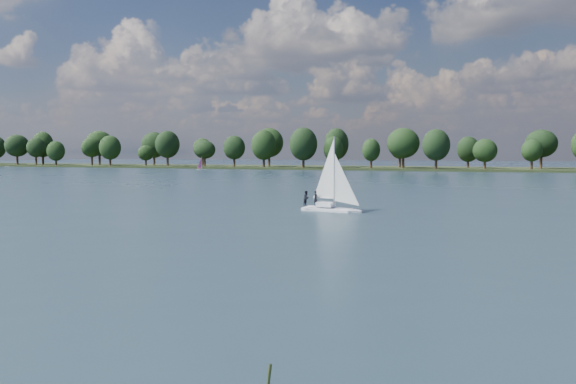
% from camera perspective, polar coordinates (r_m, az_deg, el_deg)
% --- Properties ---
extents(ground, '(700.00, 700.00, 0.00)m').
position_cam_1_polar(ground, '(118.74, 13.32, 0.47)').
color(ground, '#233342').
rests_on(ground, ground).
extents(far_shore, '(660.00, 40.00, 1.50)m').
position_cam_1_polar(far_shore, '(230.07, 17.32, 1.86)').
color(far_shore, black).
rests_on(far_shore, ground).
extents(sailboat, '(6.48, 3.08, 8.23)m').
position_cam_1_polar(sailboat, '(67.63, 3.62, 0.22)').
color(sailboat, white).
rests_on(sailboat, ground).
extents(dinghy_pink, '(3.07, 2.90, 4.85)m').
position_cam_1_polar(dinghy_pink, '(226.11, -7.68, 2.26)').
color(dinghy_pink, silver).
rests_on(dinghy_pink, ground).
extents(pontoon, '(4.05, 2.10, 0.50)m').
position_cam_1_polar(pontoon, '(297.45, -23.45, 2.08)').
color(pontoon, '#535658').
rests_on(pontoon, ground).
extents(treeline, '(563.17, 73.74, 18.19)m').
position_cam_1_polar(treeline, '(225.83, 16.25, 3.91)').
color(treeline, black).
rests_on(treeline, ground).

